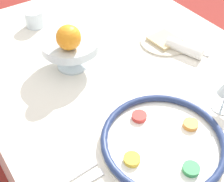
# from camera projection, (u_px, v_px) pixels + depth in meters

# --- Properties ---
(dining_table) EXTENTS (1.47, 0.97, 0.74)m
(dining_table) POSITION_uv_depth(u_px,v_px,m) (134.00, 148.00, 1.30)
(dining_table) COLOR silver
(dining_table) RESTS_ON ground_plane
(seder_plate) EXTENTS (0.34, 0.34, 0.03)m
(seder_plate) POSITION_uv_depth(u_px,v_px,m) (163.00, 141.00, 0.85)
(seder_plate) COLOR white
(seder_plate) RESTS_ON dining_table
(fruit_stand) EXTENTS (0.20, 0.20, 0.11)m
(fruit_stand) POSITION_uv_depth(u_px,v_px,m) (71.00, 46.00, 1.05)
(fruit_stand) COLOR silver
(fruit_stand) RESTS_ON dining_table
(orange_fruit) EXTENTS (0.08, 0.08, 0.08)m
(orange_fruit) POSITION_uv_depth(u_px,v_px,m) (69.00, 37.00, 0.97)
(orange_fruit) COLOR orange
(orange_fruit) RESTS_ON fruit_stand
(bread_plate) EXTENTS (0.18, 0.18, 0.02)m
(bread_plate) POSITION_uv_depth(u_px,v_px,m) (164.00, 41.00, 1.21)
(bread_plate) COLOR beige
(bread_plate) RESTS_ON dining_table
(napkin_roll) EXTENTS (0.15, 0.09, 0.04)m
(napkin_roll) POSITION_uv_depth(u_px,v_px,m) (184.00, 48.00, 1.15)
(napkin_roll) COLOR white
(napkin_roll) RESTS_ON dining_table
(cup_mid) EXTENTS (0.08, 0.08, 0.07)m
(cup_mid) POSITION_uv_depth(u_px,v_px,m) (35.00, 19.00, 1.28)
(cup_mid) COLOR silver
(cup_mid) RESTS_ON dining_table
(fork_right) EXTENTS (0.03, 0.17, 0.01)m
(fork_right) POSITION_uv_depth(u_px,v_px,m) (68.00, 178.00, 0.78)
(fork_right) COLOR silver
(fork_right) RESTS_ON dining_table
(spoon) EXTENTS (0.15, 0.07, 0.01)m
(spoon) POSITION_uv_depth(u_px,v_px,m) (191.00, 48.00, 1.18)
(spoon) COLOR silver
(spoon) RESTS_ON dining_table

